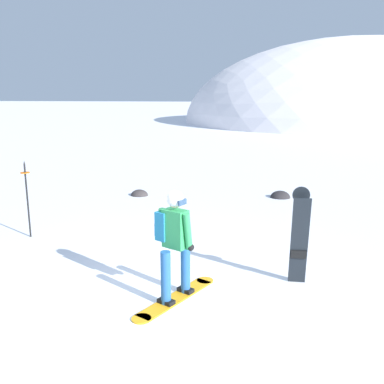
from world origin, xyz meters
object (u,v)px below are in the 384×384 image
spare_snowboard (300,236)px  rock_mid (280,198)px  piste_marker_near (27,194)px  rock_small (140,195)px  snowboarder_main (174,242)px

spare_snowboard → rock_mid: bearing=89.0°
piste_marker_near → rock_mid: bearing=37.9°
spare_snowboard → rock_mid: spare_snowboard is taller
spare_snowboard → rock_mid: size_ratio=2.74×
piste_marker_near → rock_small: size_ratio=3.17×
spare_snowboard → piste_marker_near: bearing=163.4°
spare_snowboard → rock_mid: (0.11, 6.11, -0.83)m
snowboarder_main → spare_snowboard: bearing=21.9°
spare_snowboard → rock_small: 7.20m
spare_snowboard → piste_marker_near: 5.84m
snowboarder_main → rock_small: bearing=109.1°
piste_marker_near → rock_mid: piste_marker_near is taller
piste_marker_near → rock_mid: size_ratio=2.83×
rock_mid → rock_small: rock_mid is taller
snowboarder_main → spare_snowboard: (1.93, 0.77, -0.08)m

